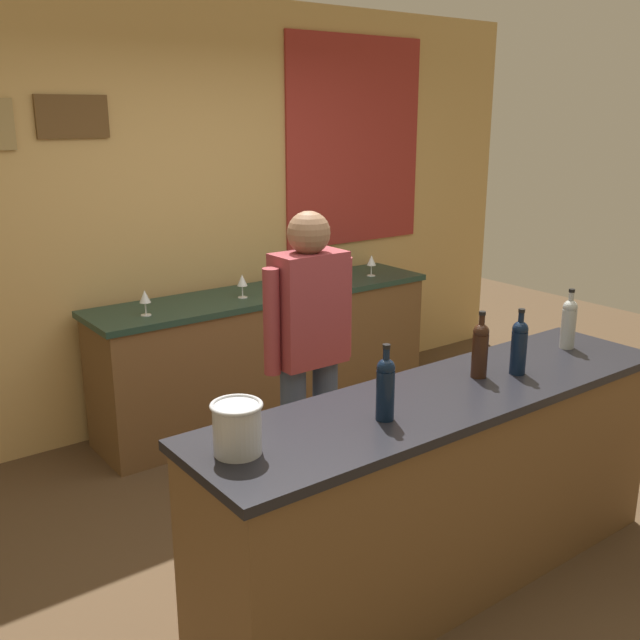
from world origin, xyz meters
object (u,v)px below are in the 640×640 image
Objects in this scene: wine_bottle_c at (519,345)px; wine_glass_b at (242,281)px; ice_bucket at (237,427)px; coffee_mug at (338,273)px; wine_glass_a at (145,298)px; bartender at (309,348)px; wine_bottle_a at (385,386)px; wine_bottle_b at (480,348)px; wine_bottle_d at (569,322)px; wine_glass_c at (371,261)px.

wine_bottle_c is 1.97× the size of wine_glass_b.
coffee_mug is (2.01, 1.99, -0.07)m from ice_bucket.
wine_glass_b is (0.68, 0.02, 0.00)m from wine_glass_a.
bartender is 0.89m from wine_bottle_a.
wine_bottle_a is 0.61m from ice_bucket.
wine_bottle_a reaches higher than wine_glass_b.
wine_glass_b is (0.59, 2.05, -0.05)m from wine_bottle_a.
ice_bucket is at bearing -138.64° from bartender.
wine_glass_a is 1.50m from coffee_mug.
wine_glass_b is (-0.06, 1.95, -0.05)m from wine_bottle_b.
wine_bottle_d is 1.97× the size of wine_glass_c.
wine_glass_b is 1.00× the size of wine_glass_c.
wine_bottle_c is 2.20m from wine_glass_c.
ice_bucket is 2.83m from coffee_mug.
ice_bucket reaches higher than wine_glass_c.
wine_glass_a is at bearing -179.43° from wine_glass_c.
wine_glass_b is at bearing 74.00° from wine_bottle_a.
coffee_mug is (1.41, 2.08, -0.11)m from wine_bottle_a.
wine_glass_c is 0.29m from coffee_mug.
wine_bottle_a reaches higher than coffee_mug.
wine_bottle_c is (0.57, -0.83, 0.12)m from bartender.
wine_bottle_b reaches higher than coffee_mug.
wine_bottle_d is at bearing 10.24° from wine_bottle_c.
bartender is 10.45× the size of wine_glass_c.
bartender is 1.23m from wine_glass_a.
wine_glass_a is (-0.10, 2.02, -0.05)m from wine_bottle_a.
wine_glass_a is 0.68m from wine_glass_b.
wine_bottle_b is 1.97× the size of wine_glass_c.
wine_glass_c is at bearing 66.86° from wine_bottle_c.
wine_bottle_c is at bearing -2.87° from ice_bucket.
wine_bottle_b is at bearing -178.78° from wine_bottle_d.
wine_bottle_a is (-0.25, -0.85, 0.12)m from bartender.
wine_bottle_b and wine_bottle_c have the same top height.
bartender is at bearing 124.61° from wine_bottle_c.
wine_bottle_d reaches higher than wine_glass_a.
wine_bottle_c is at bearing -169.76° from wine_bottle_d.
wine_bottle_d is 1.96m from wine_glass_c.
wine_bottle_b is (0.65, 0.10, 0.00)m from wine_bottle_a.
wine_bottle_d is (1.33, 0.11, 0.00)m from wine_bottle_a.
ice_bucket is 1.21× the size of wine_glass_a.
wine_bottle_d is at bearing -34.39° from bartender.
wine_bottle_b is 2.20m from wine_glass_c.
wine_bottle_c reaches higher than wine_glass_a.
wine_glass_a is 1.24× the size of coffee_mug.
bartender is at bearing 41.36° from ice_bucket.
wine_bottle_a is 1.97× the size of wine_glass_a.
wine_glass_c is at bearing 61.92° from wine_bottle_b.
bartender reaches higher than wine_bottle_a.
ice_bucket is at bearing -179.77° from wine_bottle_b.
ice_bucket is 1.21× the size of wine_glass_b.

